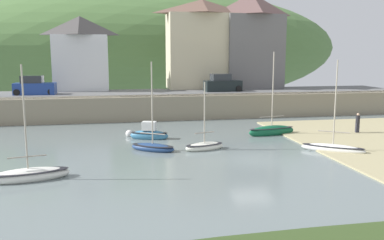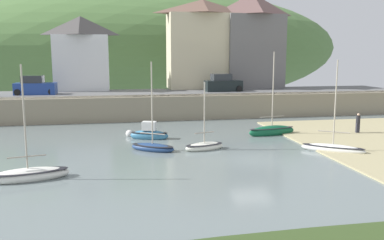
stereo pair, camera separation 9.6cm
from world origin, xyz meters
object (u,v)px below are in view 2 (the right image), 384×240
Objects in this scene: waterfront_building_left at (82,53)px; dinghy_open_wooden at (204,146)px; waterfront_building_right at (252,40)px; fishing_boat_green at (28,175)px; person_on_slipway at (358,122)px; waterfront_building_centre at (203,44)px; parked_car_by_wall at (223,84)px; church_with_spire at (246,26)px; sailboat_nearest_shore at (272,131)px; mooring_buoy at (129,134)px; sailboat_white_hull at (153,147)px; rowboat_small_beached at (149,134)px; parked_car_near_slipway at (35,87)px; sailboat_blue_trim at (333,148)px.

dinghy_open_wooden is (9.58, -22.10, -6.43)m from waterfront_building_left.
waterfront_building_right is 1.82× the size of fishing_boat_green.
waterfront_building_centre is at bearing 115.97° from person_on_slipway.
parked_car_by_wall is at bearing 55.48° from dinghy_open_wooden.
church_with_spire reaches higher than fishing_boat_green.
fishing_boat_green is at bearing -162.42° from sailboat_nearest_shore.
waterfront_building_right is at bearing 98.95° from person_on_slipway.
person_on_slipway is 18.89m from mooring_buoy.
church_with_spire reaches higher than sailboat_nearest_shore.
waterfront_building_centre is 1.69× the size of sailboat_white_hull.
dinghy_open_wooden is 7.63m from mooring_buoy.
sailboat_nearest_shore is 11.64m from mooring_buoy.
church_with_spire reaches higher than mooring_buoy.
mooring_buoy is (-11.51, 1.67, -0.16)m from sailboat_nearest_shore.
waterfront_building_right reaches higher than sailboat_nearest_shore.
parked_car_near_slipway reaches higher than rowboat_small_beached.
sailboat_blue_trim is 10.38× the size of mooring_buoy.
waterfront_building_centre is at bearing 59.66° from mooring_buoy.
rowboat_small_beached is 2.07m from mooring_buoy.
person_on_slipway is (17.21, -1.14, 0.60)m from rowboat_small_beached.
fishing_boat_green is 1.29× the size of dinghy_open_wooden.
sailboat_white_hull is at bearing -123.53° from waterfront_building_right.
church_with_spire reaches higher than rowboat_small_beached.
sailboat_blue_trim reaches higher than dinghy_open_wooden.
church_with_spire is at bearing 20.72° from parked_car_near_slipway.
sailboat_nearest_shore is 7.27m from person_on_slipway.
sailboat_nearest_shore is at bearing 16.45° from dinghy_open_wooden.
waterfront_building_right is 2.71× the size of parked_car_by_wall.
person_on_slipway is 2.64× the size of mooring_buoy.
rowboat_small_beached is (-14.25, -17.70, -7.81)m from waterfront_building_right.
parked_car_near_slipway reaches higher than person_on_slipway.
waterfront_building_centre is 2.17× the size of dinghy_open_wooden.
waterfront_building_left is 20.44m from waterfront_building_right.
waterfront_building_left is 13.66× the size of mooring_buoy.
church_with_spire is 2.39× the size of fishing_boat_green.
fishing_boat_green is 1.97× the size of rowboat_small_beached.
parked_car_by_wall is (15.55, -4.50, -3.47)m from waterfront_building_left.
waterfront_building_centre reaches higher than waterfront_building_left.
waterfront_building_left is at bearing 97.65° from dinghy_open_wooden.
parked_car_near_slipway is (-14.07, 17.60, 2.96)m from dinghy_open_wooden.
waterfront_building_left reaches higher than person_on_slipway.
person_on_slipway is at bearing -7.80° from mooring_buoy.
waterfront_building_centre reaches higher than sailboat_white_hull.
dinghy_open_wooden is 5.59m from rowboat_small_beached.
rowboat_small_beached is 0.76× the size of parked_car_by_wall.
mooring_buoy is (-16.25, -20.28, -9.96)m from church_with_spire.
sailboat_blue_trim is at bearing -11.33° from rowboat_small_beached.
waterfront_building_left is at bearing 180.00° from waterfront_building_right.
rowboat_small_beached is at bearing 176.23° from person_on_slipway.
person_on_slipway is at bearing 14.19° from rowboat_small_beached.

